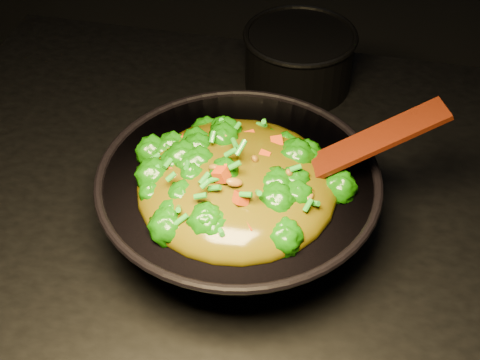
# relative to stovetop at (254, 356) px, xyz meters

# --- Properties ---
(stovetop) EXTENTS (1.20, 0.90, 0.90)m
(stovetop) POSITION_rel_stovetop_xyz_m (0.00, 0.00, 0.00)
(stovetop) COLOR black
(stovetop) RESTS_ON ground
(wok) EXTENTS (0.40, 0.40, 0.11)m
(wok) POSITION_rel_stovetop_xyz_m (-0.02, -0.07, 0.50)
(wok) COLOR black
(wok) RESTS_ON stovetop
(stir_fry) EXTENTS (0.31, 0.31, 0.09)m
(stir_fry) POSITION_rel_stovetop_xyz_m (-0.01, -0.09, 0.60)
(stir_fry) COLOR #145A06
(stir_fry) RESTS_ON wok
(spatula) EXTENTS (0.26, 0.15, 0.11)m
(spatula) POSITION_rel_stovetop_xyz_m (0.12, -0.04, 0.61)
(spatula) COLOR #3C1A09
(spatula) RESTS_ON wok
(back_pot) EXTENTS (0.25, 0.25, 0.11)m
(back_pot) POSITION_rel_stovetop_xyz_m (0.01, 0.32, 0.51)
(back_pot) COLOR black
(back_pot) RESTS_ON stovetop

